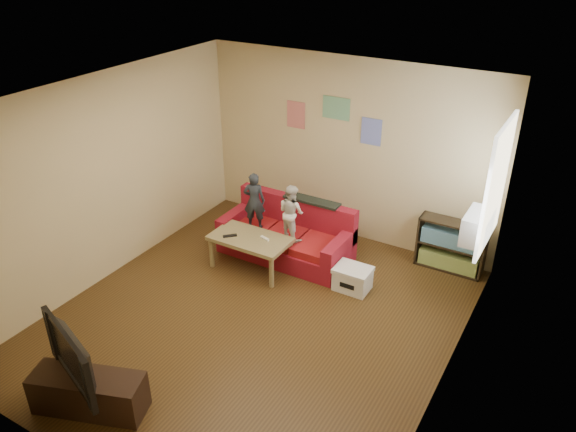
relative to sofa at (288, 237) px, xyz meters
The scene contains 17 objects.
room_shell 1.91m from the sofa, 74.52° to the right, with size 4.52×5.02×2.72m.
sofa is the anchor object (origin of this frame).
child_a 0.72m from the sofa, 160.12° to the right, with size 0.31×0.20×0.84m, color #21262D.
child_b 0.56m from the sofa, 47.82° to the right, with size 0.39×0.30×0.79m, color beige.
coffee_table 0.65m from the sofa, 113.16° to the right, with size 1.08×0.60×0.49m.
remote 0.89m from the sofa, 125.34° to the right, with size 0.19×0.05×0.02m, color black.
game_controller 0.59m from the sofa, 95.41° to the right, with size 0.14×0.04×0.03m, color silver.
bookshelf 2.26m from the sofa, 20.31° to the left, with size 0.91×0.27×0.73m.
window 2.98m from the sofa, ahead, with size 0.04×1.08×1.48m, color white.
ac_unit 2.65m from the sofa, ahead, with size 0.28×0.55×0.35m, color #B7B2A3.
artwork_left 1.82m from the sofa, 113.93° to the left, with size 0.30×0.01×0.40m, color #D87266.
artwork_center 1.95m from the sofa, 77.23° to the left, with size 0.42×0.01×0.32m, color #72B27F.
artwork_right 1.89m from the sofa, 51.55° to the left, with size 0.30×0.01×0.38m, color #727FCC.
file_box 1.23m from the sofa, 16.29° to the right, with size 0.47×0.36×0.32m.
tv_stand 3.52m from the sofa, 93.16° to the right, with size 1.10×0.37×0.41m, color black.
television 3.54m from the sofa, 93.16° to the right, with size 1.03×0.14×0.59m, color black.
tissue 0.70m from the sofa, ahead, with size 0.11×0.11×0.11m, color white.
Camera 1 is at (3.10, -4.50, 4.28)m, focal length 35.00 mm.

